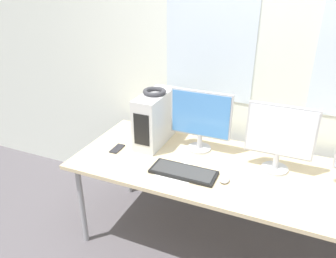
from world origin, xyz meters
TOP-DOWN VIEW (x-y plane):
  - wall_back at (0.00, 0.99)m, footprint 8.00×0.07m
  - desk at (0.00, 0.43)m, footprint 2.59×0.86m
  - pc_tower at (-0.84, 0.59)m, footprint 0.17×0.45m
  - headphones at (-0.84, 0.59)m, footprint 0.17×0.17m
  - monitor_main at (-0.48, 0.61)m, footprint 0.45×0.18m
  - monitor_right_near at (0.08, 0.54)m, footprint 0.43×0.18m
  - keyboard at (-0.47, 0.25)m, footprint 0.44×0.18m
  - mouse at (-0.20, 0.27)m, footprint 0.06×0.08m
  - cell_phone at (-1.05, 0.36)m, footprint 0.07×0.14m
  - paper_sheet_left at (-0.49, 0.21)m, footprint 0.33×0.36m

SIDE VIEW (x-z plane):
  - desk at x=0.00m, z-range 0.32..1.03m
  - paper_sheet_left at x=-0.49m, z-range 0.71..0.71m
  - cell_phone at x=-1.05m, z-range 0.71..0.72m
  - keyboard at x=-0.47m, z-range 0.71..0.74m
  - mouse at x=-0.20m, z-range 0.71..0.74m
  - pc_tower at x=-0.84m, z-range 0.71..1.11m
  - monitor_right_near at x=0.08m, z-range 0.74..1.20m
  - monitor_main at x=-0.48m, z-range 0.74..1.20m
  - headphones at x=-0.84m, z-range 1.11..1.14m
  - wall_back at x=0.00m, z-range 0.00..2.70m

